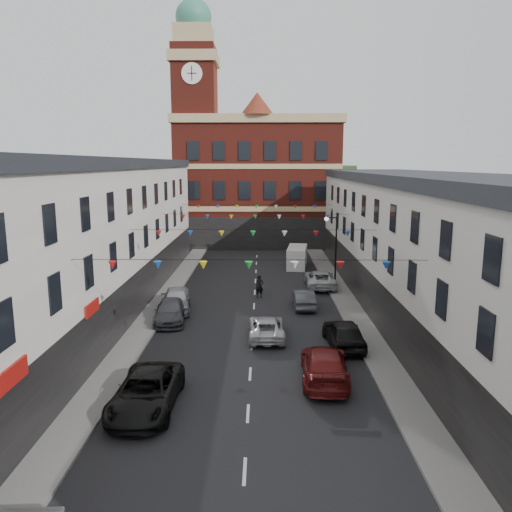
{
  "coord_description": "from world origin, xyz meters",
  "views": [
    {
      "loc": [
        0.57,
        -27.37,
        10.34
      ],
      "look_at": [
        0.14,
        8.62,
        3.65
      ],
      "focal_mm": 35.0,
      "sensor_mm": 36.0,
      "label": 1
    }
  ],
  "objects_px": {
    "street_lamp": "(333,241)",
    "car_left_d": "(170,311)",
    "car_right_f": "(320,279)",
    "moving_car": "(267,327)",
    "car_right_d": "(344,333)",
    "pedestrian": "(260,286)",
    "car_left_e": "(176,300)",
    "car_right_c": "(324,365)",
    "white_van": "(297,257)",
    "car_right_e": "(303,298)",
    "car_left_c": "(146,392)"
  },
  "relations": [
    {
      "from": "car_left_c",
      "to": "car_right_c",
      "type": "distance_m",
      "value": 8.48
    },
    {
      "from": "street_lamp",
      "to": "pedestrian",
      "type": "bearing_deg",
      "value": -149.92
    },
    {
      "from": "car_right_e",
      "to": "car_right_f",
      "type": "distance_m",
      "value": 6.28
    },
    {
      "from": "car_right_f",
      "to": "moving_car",
      "type": "relative_size",
      "value": 1.16
    },
    {
      "from": "car_left_d",
      "to": "white_van",
      "type": "height_order",
      "value": "white_van"
    },
    {
      "from": "car_left_e",
      "to": "car_right_f",
      "type": "bearing_deg",
      "value": 24.99
    },
    {
      "from": "car_right_f",
      "to": "car_left_e",
      "type": "bearing_deg",
      "value": 33.33
    },
    {
      "from": "car_left_c",
      "to": "car_right_f",
      "type": "height_order",
      "value": "car_left_c"
    },
    {
      "from": "car_left_d",
      "to": "car_right_f",
      "type": "xyz_separation_m",
      "value": [
        11.0,
        9.34,
        0.04
      ]
    },
    {
      "from": "car_right_f",
      "to": "car_right_c",
      "type": "bearing_deg",
      "value": 85.35
    },
    {
      "from": "street_lamp",
      "to": "car_right_d",
      "type": "bearing_deg",
      "value": -95.19
    },
    {
      "from": "moving_car",
      "to": "white_van",
      "type": "xyz_separation_m",
      "value": [
        3.25,
        20.79,
        0.4
      ]
    },
    {
      "from": "car_left_c",
      "to": "moving_car",
      "type": "xyz_separation_m",
      "value": [
        5.22,
        8.94,
        -0.13
      ]
    },
    {
      "from": "car_left_d",
      "to": "car_left_e",
      "type": "height_order",
      "value": "car_left_e"
    },
    {
      "from": "car_left_d",
      "to": "white_van",
      "type": "xyz_separation_m",
      "value": [
        9.63,
        17.71,
        0.35
      ]
    },
    {
      "from": "street_lamp",
      "to": "car_left_d",
      "type": "bearing_deg",
      "value": -141.42
    },
    {
      "from": "street_lamp",
      "to": "moving_car",
      "type": "height_order",
      "value": "street_lamp"
    },
    {
      "from": "car_left_d",
      "to": "white_van",
      "type": "bearing_deg",
      "value": 55.81
    },
    {
      "from": "car_right_d",
      "to": "car_right_e",
      "type": "relative_size",
      "value": 1.15
    },
    {
      "from": "street_lamp",
      "to": "car_left_c",
      "type": "height_order",
      "value": "street_lamp"
    },
    {
      "from": "street_lamp",
      "to": "car_right_e",
      "type": "bearing_deg",
      "value": -115.28
    },
    {
      "from": "car_left_e",
      "to": "car_right_f",
      "type": "distance_m",
      "value": 12.98
    },
    {
      "from": "car_left_d",
      "to": "car_right_c",
      "type": "distance_m",
      "value": 12.84
    },
    {
      "from": "car_right_d",
      "to": "pedestrian",
      "type": "distance_m",
      "value": 11.6
    },
    {
      "from": "car_left_c",
      "to": "car_left_d",
      "type": "xyz_separation_m",
      "value": [
        -1.16,
        12.02,
        -0.07
      ]
    },
    {
      "from": "car_left_e",
      "to": "car_right_c",
      "type": "height_order",
      "value": "car_left_e"
    },
    {
      "from": "car_left_d",
      "to": "car_right_e",
      "type": "distance_m",
      "value": 9.7
    },
    {
      "from": "white_van",
      "to": "car_right_e",
      "type": "bearing_deg",
      "value": -84.8
    },
    {
      "from": "car_right_e",
      "to": "white_van",
      "type": "height_order",
      "value": "white_van"
    },
    {
      "from": "car_left_e",
      "to": "car_right_e",
      "type": "xyz_separation_m",
      "value": [
        9.1,
        0.91,
        -0.14
      ]
    },
    {
      "from": "car_right_e",
      "to": "moving_car",
      "type": "xyz_separation_m",
      "value": [
        -2.73,
        -6.44,
        -0.04
      ]
    },
    {
      "from": "car_left_d",
      "to": "car_right_c",
      "type": "bearing_deg",
      "value": -50.52
    },
    {
      "from": "car_left_c",
      "to": "car_right_e",
      "type": "xyz_separation_m",
      "value": [
        7.94,
        15.38,
        -0.1
      ]
    },
    {
      "from": "car_right_f",
      "to": "moving_car",
      "type": "distance_m",
      "value": 13.25
    },
    {
      "from": "car_left_d",
      "to": "car_left_e",
      "type": "bearing_deg",
      "value": 84.33
    },
    {
      "from": "car_right_f",
      "to": "car_left_c",
      "type": "bearing_deg",
      "value": 66.51
    },
    {
      "from": "car_left_c",
      "to": "moving_car",
      "type": "bearing_deg",
      "value": 60.67
    },
    {
      "from": "car_right_e",
      "to": "moving_car",
      "type": "height_order",
      "value": "car_right_e"
    },
    {
      "from": "car_left_e",
      "to": "street_lamp",
      "type": "bearing_deg",
      "value": 23.64
    },
    {
      "from": "white_van",
      "to": "pedestrian",
      "type": "height_order",
      "value": "white_van"
    },
    {
      "from": "car_left_e",
      "to": "pedestrian",
      "type": "relative_size",
      "value": 2.68
    },
    {
      "from": "street_lamp",
      "to": "white_van",
      "type": "relative_size",
      "value": 1.28
    },
    {
      "from": "pedestrian",
      "to": "car_right_e",
      "type": "bearing_deg",
      "value": -59.06
    },
    {
      "from": "car_left_e",
      "to": "car_right_e",
      "type": "height_order",
      "value": "car_left_e"
    },
    {
      "from": "car_right_f",
      "to": "pedestrian",
      "type": "distance_m",
      "value": 6.08
    },
    {
      "from": "car_right_f",
      "to": "white_van",
      "type": "xyz_separation_m",
      "value": [
        -1.37,
        8.37,
        0.3
      ]
    },
    {
      "from": "pedestrian",
      "to": "street_lamp",
      "type": "bearing_deg",
      "value": 10.93
    },
    {
      "from": "car_right_d",
      "to": "car_right_f",
      "type": "bearing_deg",
      "value": -94.03
    },
    {
      "from": "car_right_c",
      "to": "pedestrian",
      "type": "distance_m",
      "value": 15.43
    },
    {
      "from": "car_right_c",
      "to": "car_right_f",
      "type": "bearing_deg",
      "value": -92.46
    }
  ]
}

